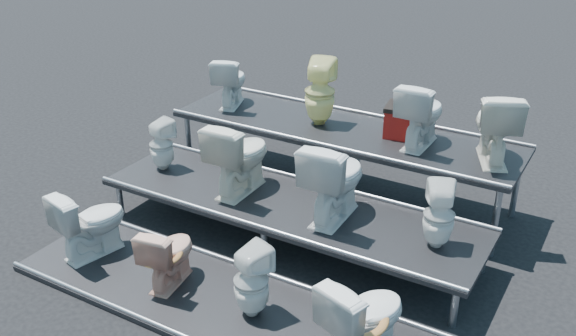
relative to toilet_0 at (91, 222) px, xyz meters
The scene contains 17 objects.
ground 2.08m from the toilet_0, 39.76° to the left, with size 80.00×80.00×0.00m, color black.
tier_front 1.61m from the toilet_0, ahead, with size 4.20×1.20×0.06m, color black.
tier_mid 2.04m from the toilet_0, 39.76° to the left, with size 4.20×1.20×0.46m, color black.
tier_back 3.03m from the toilet_0, 58.99° to the left, with size 4.20×1.20×0.86m, color black.
toilet_0 is the anchor object (origin of this frame).
toilet_1 1.01m from the toilet_0, ahead, with size 0.36×0.63×0.64m, color tan.
toilet_2 1.95m from the toilet_0, ahead, with size 0.31×0.32×0.69m, color silver.
toilet_3 3.03m from the toilet_0, ahead, with size 0.44×0.77×0.79m, color silver.
toilet_4 1.35m from the toilet_0, 96.19° to the left, with size 0.27×0.28×0.61m, color silver.
toilet_5 1.68m from the toilet_0, 53.58° to the left, with size 0.47×0.82×0.83m, color silver.
toilet_6 2.51m from the toilet_0, 31.76° to the left, with size 0.48×0.84×0.86m, color silver.
toilet_7 3.46m from the toilet_0, 22.22° to the left, with size 0.29×0.30×0.65m, color silver.
toilet_8 2.71m from the toilet_0, 91.21° to the left, with size 0.36×0.63×0.65m, color silver.
toilet_9 3.00m from the toilet_0, 64.45° to the left, with size 0.36×0.37×0.80m, color #F1EC99.
toilet_10 3.69m from the toilet_0, 46.12° to the left, with size 0.42×0.73×0.74m, color silver.
toilet_11 4.29m from the toilet_0, 38.18° to the left, with size 0.44×0.77×0.79m, color silver.
red_crate 3.62m from the toilet_0, 50.34° to the left, with size 0.45×0.36×0.32m, color maroon.
Camera 1 is at (3.01, -5.14, 3.75)m, focal length 40.00 mm.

